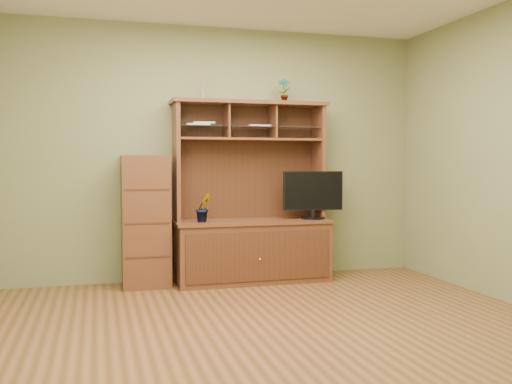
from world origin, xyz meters
name	(u,v)px	position (x,y,z in m)	size (l,w,h in m)	color
room	(277,150)	(0.00, 0.00, 1.35)	(4.54, 4.04, 2.74)	#553618
media_hutch	(252,232)	(0.28, 1.73, 0.52)	(1.66, 0.61, 1.90)	#4D2616
monitor	(313,194)	(0.94, 1.65, 0.92)	(0.65, 0.25, 0.51)	black
orchid_plant	(203,208)	(-0.25, 1.65, 0.80)	(0.16, 0.13, 0.29)	#2D581E
top_plant	(284,90)	(0.66, 1.80, 2.03)	(0.14, 0.09, 0.26)	#2F6322
reed_diffuser	(203,90)	(-0.22, 1.80, 2.01)	(0.05, 0.05, 0.27)	silver
magazines	(220,125)	(-0.04, 1.81, 1.65)	(0.91, 0.21, 0.04)	#B9B9BE
side_cabinet	(146,221)	(-0.82, 1.77, 0.66)	(0.47, 0.43, 1.32)	#4D2616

